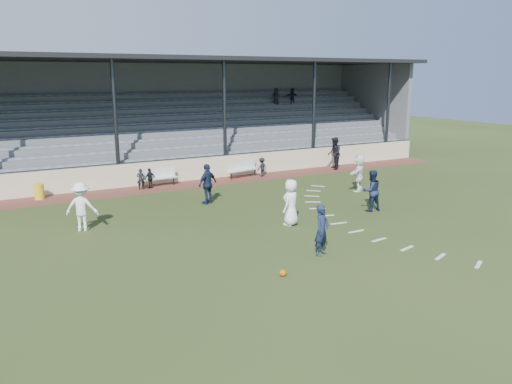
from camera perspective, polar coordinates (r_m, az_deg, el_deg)
ground at (r=17.17m, az=4.01°, el=-5.91°), size 90.00×90.00×0.00m
cinder_track at (r=26.30m, az=-8.36°, el=0.76°), size 34.00×2.00×0.02m
retaining_wall at (r=27.15m, az=-9.17°, el=2.39°), size 34.00×0.18×1.20m
bench_left at (r=26.16m, az=-11.22°, el=1.87°), size 2.02×0.58×0.95m
bench_right at (r=27.97m, az=-1.59°, el=2.84°), size 2.04×0.87×0.95m
trash_bin at (r=25.10m, az=-23.54°, el=0.04°), size 0.44×0.44×0.71m
football at (r=14.46m, az=3.08°, el=-9.22°), size 0.20×0.20×0.20m
player_white_lead at (r=19.04m, az=4.01°, el=-1.19°), size 1.04×0.95×1.78m
player_navy_lead at (r=15.99m, az=7.53°, el=-4.33°), size 0.72×0.62×1.65m
player_navy_mid at (r=21.54m, az=13.04°, el=0.16°), size 0.90×0.73×1.75m
player_white_wing at (r=19.37m, az=-19.30°, el=-1.60°), size 1.36×1.13×1.82m
player_navy_wing at (r=22.24m, az=-5.54°, el=0.92°), size 1.15×0.83×1.81m
player_white_back at (r=25.13m, az=11.68°, el=2.15°), size 1.68×1.44×1.83m
official at (r=30.62m, az=8.94°, el=4.38°), size 1.11×1.19×1.96m
sub_left_near at (r=25.57m, az=-13.04°, el=1.44°), size 0.45×0.36×1.06m
sub_left_far at (r=25.73m, az=-12.02°, el=1.54°), size 0.66×0.46×1.04m
sub_right at (r=28.23m, az=0.67°, el=2.88°), size 0.78×0.60×1.07m
grandstand at (r=31.36m, az=-12.18°, el=6.67°), size 34.60×9.00×6.61m
penalty_arc at (r=19.60m, az=14.25°, el=-3.84°), size 3.89×14.63×0.01m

